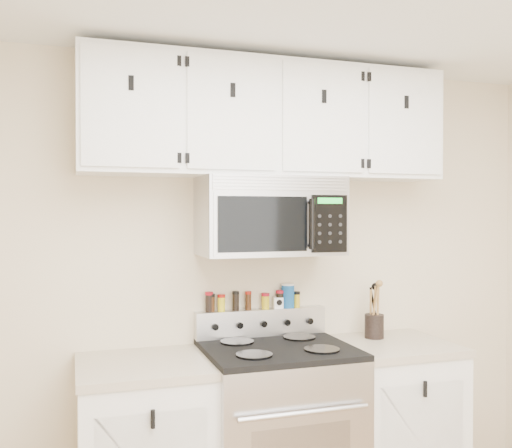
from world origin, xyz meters
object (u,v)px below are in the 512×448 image
(range, at_px, (278,435))
(microwave, at_px, (270,216))
(utensil_crock, at_px, (374,324))
(salt_canister, at_px, (288,296))

(range, xyz_separation_m, microwave, (0.00, 0.13, 1.14))
(microwave, distance_m, utensil_crock, 0.90)
(utensil_crock, bearing_deg, range, -167.44)
(range, relative_size, salt_canister, 7.90)
(microwave, height_order, salt_canister, microwave)
(range, bearing_deg, salt_canister, 59.88)
(utensil_crock, xyz_separation_m, salt_canister, (-0.48, 0.14, 0.17))
(range, bearing_deg, utensil_crock, 12.56)
(microwave, distance_m, salt_canister, 0.51)
(microwave, xyz_separation_m, salt_canister, (0.16, 0.16, -0.46))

